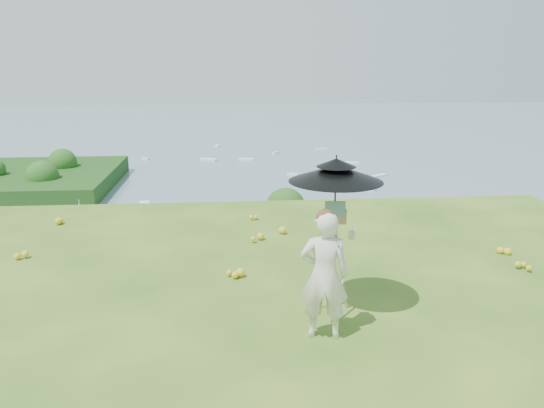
{
  "coord_description": "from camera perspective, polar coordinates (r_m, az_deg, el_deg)",
  "views": [
    {
      "loc": [
        -0.35,
        -4.99,
        3.2
      ],
      "look_at": [
        0.38,
        3.66,
        0.83
      ],
      "focal_mm": 35.0,
      "sensor_mm": 36.0,
      "label": 1
    }
  ],
  "objects": [
    {
      "name": "bay_water",
      "position": [
        247.8,
        -4.68,
        6.59
      ],
      "size": [
        700.0,
        700.0,
        0.0
      ],
      "primitive_type": "plane",
      "color": "slate",
      "rests_on": "ground"
    },
    {
      "name": "wildflowers",
      "position": [
        6.12,
        -0.87,
        -15.62
      ],
      "size": [
        10.0,
        10.5,
        0.12
      ],
      "primitive_type": null,
      "color": "yellow",
      "rests_on": "ground"
    },
    {
      "name": "sun_umbrella",
      "position": [
        6.57,
        6.84,
        1.7
      ],
      "size": [
        1.44,
        1.44,
        0.83
      ],
      "primitive_type": null,
      "rotation": [
        0.0,
        0.0,
        -0.28
      ],
      "color": "black",
      "rests_on": "field_easel"
    },
    {
      "name": "ground",
      "position": [
        5.94,
        -0.69,
        -17.35
      ],
      "size": [
        14.0,
        14.0,
        0.0
      ],
      "primitive_type": "plane",
      "color": "#34601B",
      "rests_on": "ground"
    },
    {
      "name": "moored_boats",
      "position": [
        170.47,
        -8.77,
        2.61
      ],
      "size": [
        140.0,
        140.0,
        0.7
      ],
      "primitive_type": null,
      "color": "white",
      "rests_on": "bay_water"
    },
    {
      "name": "field_easel",
      "position": [
        6.81,
        6.6,
        -5.81
      ],
      "size": [
        0.66,
        0.66,
        1.53
      ],
      "primitive_type": null,
      "rotation": [
        0.0,
        0.0,
        -0.14
      ],
      "color": "#9D7A42",
      "rests_on": "ground"
    },
    {
      "name": "slope_trees",
      "position": [
        43.94,
        -3.95,
        -9.23
      ],
      "size": [
        110.0,
        50.0,
        6.0
      ],
      "primitive_type": null,
      "color": "#1C5419",
      "rests_on": "forest_slope"
    },
    {
      "name": "painter_cap",
      "position": [
        5.99,
        5.81,
        -1.14
      ],
      "size": [
        0.24,
        0.28,
        0.1
      ],
      "primitive_type": null,
      "rotation": [
        0.0,
        0.0,
        -0.07
      ],
      "color": "#CE7271",
      "rests_on": "painter"
    },
    {
      "name": "harbor_town",
      "position": [
        86.42,
        -4.23,
        -7.0
      ],
      "size": [
        110.0,
        22.0,
        5.0
      ],
      "primitive_type": null,
      "color": "silver",
      "rests_on": "shoreline_tier"
    },
    {
      "name": "shoreline_tier",
      "position": [
        89.08,
        -4.15,
        -10.88
      ],
      "size": [
        170.0,
        28.0,
        8.0
      ],
      "primitive_type": "cube",
      "color": "slate",
      "rests_on": "bay_water"
    },
    {
      "name": "painter",
      "position": [
        6.24,
        5.63,
        -7.65
      ],
      "size": [
        0.61,
        0.45,
        1.56
      ],
      "primitive_type": "imported",
      "rotation": [
        0.0,
        0.0,
        3.0
      ],
      "color": "white",
      "rests_on": "ground"
    }
  ]
}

